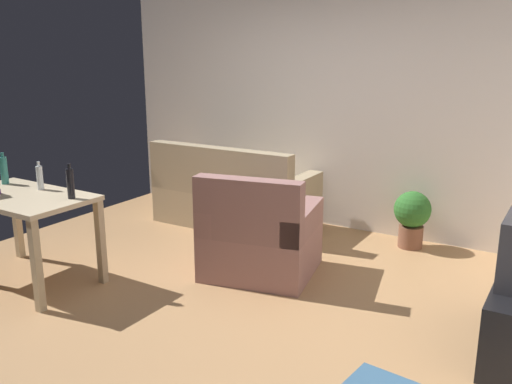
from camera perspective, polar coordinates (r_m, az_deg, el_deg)
ground_plane at (r=4.50m, az=-4.47°, el=-10.63°), size 5.20×4.40×0.02m
wall_rear at (r=6.02m, az=7.70°, el=9.18°), size 5.20×0.10×2.70m
couch at (r=6.08m, az=-2.42°, el=-0.64°), size 1.74×0.84×0.92m
desk at (r=4.89m, az=-23.24°, el=-1.48°), size 1.21×0.72×0.76m
potted_plant at (r=5.59m, az=15.98°, el=-2.35°), size 0.36×0.36×0.57m
armchair at (r=4.73m, az=0.36°, el=-4.96°), size 1.05×1.01×0.92m
bottle_tall at (r=5.28m, az=-24.82°, el=2.09°), size 0.06×0.06×0.28m
bottle_clear at (r=4.95m, az=-21.64°, el=1.43°), size 0.05×0.05×0.24m
bottle_dark at (r=4.56m, az=-18.81°, el=0.89°), size 0.06×0.06×0.28m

